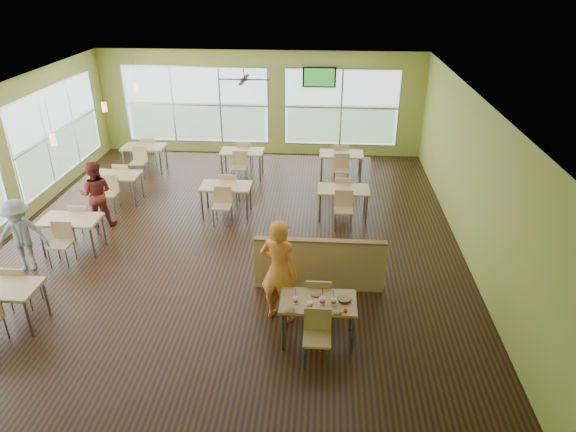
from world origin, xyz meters
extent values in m
plane|color=black|center=(0.00, 0.00, 0.00)|extent=(12.00, 12.00, 0.00)
plane|color=white|center=(0.00, 0.00, 3.20)|extent=(12.00, 12.00, 0.00)
cube|color=#A1A744|center=(0.00, 6.00, 1.60)|extent=(10.00, 0.04, 3.20)
cube|color=#A1A744|center=(0.00, -6.00, 1.60)|extent=(10.00, 0.04, 3.20)
cube|color=#A1A744|center=(5.00, 0.00, 1.60)|extent=(0.04, 12.00, 3.20)
cube|color=white|center=(-4.98, 3.00, 1.53)|extent=(0.02, 4.50, 2.35)
cube|color=white|center=(-2.00, 5.98, 1.53)|extent=(4.50, 0.02, 2.35)
cube|color=white|center=(2.50, 5.98, 1.53)|extent=(3.50, 0.02, 2.35)
cube|color=#B7BABC|center=(-4.97, 0.50, 0.35)|extent=(0.04, 9.40, 0.05)
cube|color=#B7BABC|center=(0.25, 5.97, 0.35)|extent=(8.00, 0.04, 0.05)
cube|color=tan|center=(2.00, -3.00, 0.73)|extent=(1.20, 0.70, 0.04)
cube|color=brown|center=(2.00, -3.00, 0.70)|extent=(1.22, 0.71, 0.01)
cylinder|color=slate|center=(1.46, -3.29, 0.35)|extent=(0.05, 0.05, 0.71)
cylinder|color=slate|center=(2.54, -3.29, 0.35)|extent=(0.05, 0.05, 0.71)
cylinder|color=slate|center=(1.46, -2.71, 0.35)|extent=(0.05, 0.05, 0.71)
cylinder|color=slate|center=(2.54, -2.71, 0.35)|extent=(0.05, 0.05, 0.71)
cube|color=tan|center=(2.00, -2.45, 0.45)|extent=(0.42, 0.42, 0.04)
cube|color=tan|center=(2.00, -2.26, 0.67)|extent=(0.42, 0.04, 0.40)
cube|color=tan|center=(2.00, -3.55, 0.45)|extent=(0.42, 0.42, 0.04)
cube|color=tan|center=(2.00, -3.74, 0.67)|extent=(0.42, 0.04, 0.40)
cube|color=tan|center=(2.00, -1.55, 0.50)|extent=(2.40, 0.12, 1.00)
cube|color=brown|center=(2.00, -1.55, 1.02)|extent=(2.40, 0.14, 0.04)
cube|color=tan|center=(-3.20, -3.00, 0.73)|extent=(1.20, 0.70, 0.04)
cube|color=brown|center=(-3.20, -3.00, 0.70)|extent=(1.22, 0.71, 0.01)
cylinder|color=slate|center=(-2.66, -3.29, 0.35)|extent=(0.05, 0.05, 0.71)
cylinder|color=slate|center=(-2.66, -2.71, 0.35)|extent=(0.05, 0.05, 0.71)
cube|color=tan|center=(-3.20, -2.45, 0.45)|extent=(0.42, 0.42, 0.04)
cube|color=tan|center=(-3.20, -2.26, 0.67)|extent=(0.42, 0.04, 0.40)
cube|color=tan|center=(-3.20, -0.50, 0.73)|extent=(1.20, 0.70, 0.04)
cube|color=brown|center=(-3.20, -0.50, 0.70)|extent=(1.22, 0.71, 0.01)
cylinder|color=slate|center=(-3.74, -0.79, 0.35)|extent=(0.05, 0.05, 0.71)
cylinder|color=slate|center=(-2.66, -0.79, 0.35)|extent=(0.05, 0.05, 0.71)
cylinder|color=slate|center=(-3.74, -0.21, 0.35)|extent=(0.05, 0.05, 0.71)
cylinder|color=slate|center=(-2.66, -0.21, 0.35)|extent=(0.05, 0.05, 0.71)
cube|color=tan|center=(-3.20, 0.05, 0.45)|extent=(0.42, 0.42, 0.04)
cube|color=tan|center=(-3.20, 0.24, 0.67)|extent=(0.42, 0.04, 0.40)
cube|color=tan|center=(-3.20, -1.05, 0.45)|extent=(0.42, 0.42, 0.04)
cube|color=tan|center=(-3.20, -1.24, 0.67)|extent=(0.42, 0.04, 0.40)
cube|color=tan|center=(-3.20, 2.00, 0.73)|extent=(1.20, 0.70, 0.04)
cube|color=brown|center=(-3.20, 2.00, 0.70)|extent=(1.22, 0.71, 0.01)
cylinder|color=slate|center=(-3.74, 1.71, 0.35)|extent=(0.05, 0.05, 0.71)
cylinder|color=slate|center=(-2.66, 1.71, 0.35)|extent=(0.05, 0.05, 0.71)
cylinder|color=slate|center=(-3.74, 2.29, 0.35)|extent=(0.05, 0.05, 0.71)
cylinder|color=slate|center=(-2.66, 2.29, 0.35)|extent=(0.05, 0.05, 0.71)
cube|color=tan|center=(-3.20, 2.55, 0.45)|extent=(0.42, 0.42, 0.04)
cube|color=tan|center=(-3.20, 2.74, 0.67)|extent=(0.42, 0.04, 0.40)
cube|color=tan|center=(-3.20, 1.45, 0.45)|extent=(0.42, 0.42, 0.04)
cube|color=tan|center=(-3.20, 1.26, 0.67)|extent=(0.42, 0.04, 0.40)
cube|color=tan|center=(-3.20, 4.20, 0.73)|extent=(1.20, 0.70, 0.04)
cube|color=brown|center=(-3.20, 4.20, 0.70)|extent=(1.22, 0.71, 0.01)
cylinder|color=slate|center=(-3.74, 3.91, 0.35)|extent=(0.05, 0.05, 0.71)
cylinder|color=slate|center=(-2.66, 3.91, 0.35)|extent=(0.05, 0.05, 0.71)
cylinder|color=slate|center=(-3.74, 4.49, 0.35)|extent=(0.05, 0.05, 0.71)
cylinder|color=slate|center=(-2.66, 4.49, 0.35)|extent=(0.05, 0.05, 0.71)
cube|color=tan|center=(-3.20, 4.75, 0.45)|extent=(0.42, 0.42, 0.04)
cube|color=tan|center=(-3.20, 4.94, 0.67)|extent=(0.42, 0.04, 0.40)
cube|color=tan|center=(-3.20, 3.65, 0.45)|extent=(0.42, 0.42, 0.04)
cube|color=tan|center=(-3.20, 3.46, 0.67)|extent=(0.42, 0.04, 0.40)
cube|color=tan|center=(-0.30, 1.50, 0.73)|extent=(1.20, 0.70, 0.04)
cube|color=brown|center=(-0.30, 1.50, 0.70)|extent=(1.22, 0.71, 0.01)
cylinder|color=slate|center=(-0.84, 1.21, 0.35)|extent=(0.05, 0.05, 0.71)
cylinder|color=slate|center=(0.24, 1.21, 0.35)|extent=(0.05, 0.05, 0.71)
cylinder|color=slate|center=(-0.84, 1.79, 0.35)|extent=(0.05, 0.05, 0.71)
cylinder|color=slate|center=(0.24, 1.79, 0.35)|extent=(0.05, 0.05, 0.71)
cube|color=tan|center=(-0.30, 2.05, 0.45)|extent=(0.42, 0.42, 0.04)
cube|color=tan|center=(-0.30, 2.24, 0.67)|extent=(0.42, 0.04, 0.40)
cube|color=tan|center=(-0.30, 0.95, 0.45)|extent=(0.42, 0.42, 0.04)
cube|color=tan|center=(-0.30, 0.76, 0.67)|extent=(0.42, 0.04, 0.40)
cube|color=tan|center=(-0.30, 4.00, 0.73)|extent=(1.20, 0.70, 0.04)
cube|color=brown|center=(-0.30, 4.00, 0.70)|extent=(1.22, 0.71, 0.01)
cylinder|color=slate|center=(-0.84, 3.71, 0.35)|extent=(0.05, 0.05, 0.71)
cylinder|color=slate|center=(0.24, 3.71, 0.35)|extent=(0.05, 0.05, 0.71)
cylinder|color=slate|center=(-0.84, 4.29, 0.35)|extent=(0.05, 0.05, 0.71)
cylinder|color=slate|center=(0.24, 4.29, 0.35)|extent=(0.05, 0.05, 0.71)
cube|color=tan|center=(-0.30, 4.55, 0.45)|extent=(0.42, 0.42, 0.04)
cube|color=tan|center=(-0.30, 4.74, 0.67)|extent=(0.42, 0.04, 0.40)
cube|color=tan|center=(-0.30, 3.45, 0.45)|extent=(0.42, 0.42, 0.04)
cube|color=tan|center=(-0.30, 3.26, 0.67)|extent=(0.42, 0.04, 0.40)
cube|color=tan|center=(2.50, 1.50, 0.73)|extent=(1.20, 0.70, 0.04)
cube|color=brown|center=(2.50, 1.50, 0.70)|extent=(1.22, 0.71, 0.01)
cylinder|color=slate|center=(1.96, 1.21, 0.35)|extent=(0.05, 0.05, 0.71)
cylinder|color=slate|center=(3.04, 1.21, 0.35)|extent=(0.05, 0.05, 0.71)
cylinder|color=slate|center=(1.96, 1.79, 0.35)|extent=(0.05, 0.05, 0.71)
cylinder|color=slate|center=(3.04, 1.79, 0.35)|extent=(0.05, 0.05, 0.71)
cube|color=tan|center=(2.50, 2.05, 0.45)|extent=(0.42, 0.42, 0.04)
cube|color=tan|center=(2.50, 2.24, 0.67)|extent=(0.42, 0.04, 0.40)
cube|color=tan|center=(2.50, 0.95, 0.45)|extent=(0.42, 0.42, 0.04)
cube|color=tan|center=(2.50, 0.76, 0.67)|extent=(0.42, 0.04, 0.40)
cube|color=tan|center=(2.50, 4.00, 0.73)|extent=(1.20, 0.70, 0.04)
cube|color=brown|center=(2.50, 4.00, 0.70)|extent=(1.22, 0.71, 0.01)
cylinder|color=slate|center=(1.96, 3.71, 0.35)|extent=(0.05, 0.05, 0.71)
cylinder|color=slate|center=(3.04, 3.71, 0.35)|extent=(0.05, 0.05, 0.71)
cylinder|color=slate|center=(1.96, 4.29, 0.35)|extent=(0.05, 0.05, 0.71)
cylinder|color=slate|center=(3.04, 4.29, 0.35)|extent=(0.05, 0.05, 0.71)
cube|color=tan|center=(2.50, 4.55, 0.45)|extent=(0.42, 0.42, 0.04)
cube|color=tan|center=(2.50, 4.74, 0.67)|extent=(0.42, 0.04, 0.40)
cube|color=tan|center=(2.50, 3.45, 0.45)|extent=(0.42, 0.42, 0.04)
cube|color=tan|center=(2.50, 3.26, 0.67)|extent=(0.42, 0.04, 0.40)
cylinder|color=#2D2119|center=(-3.20, -0.50, 2.85)|extent=(0.01, 0.01, 0.70)
cylinder|color=#FA9D49|center=(-3.20, -0.50, 2.45)|extent=(0.11, 0.11, 0.22)
cylinder|color=#2D2119|center=(-3.20, 2.00, 2.85)|extent=(0.01, 0.01, 0.70)
cylinder|color=#FA9D49|center=(-3.20, 2.00, 2.45)|extent=(0.11, 0.11, 0.22)
cylinder|color=#2D2119|center=(-3.20, 4.20, 2.85)|extent=(0.01, 0.01, 0.70)
cylinder|color=#FA9D49|center=(-3.20, 4.20, 2.45)|extent=(0.11, 0.11, 0.22)
cylinder|color=#2D2119|center=(0.00, 3.00, 3.08)|extent=(0.03, 0.03, 0.24)
cylinder|color=#2D2119|center=(0.00, 3.00, 2.94)|extent=(0.16, 0.16, 0.06)
cube|color=#2D2119|center=(0.35, 3.00, 2.94)|extent=(0.55, 0.10, 0.01)
cube|color=#2D2119|center=(0.00, 3.35, 2.94)|extent=(0.10, 0.55, 0.01)
cube|color=#2D2119|center=(-0.35, 3.00, 2.94)|extent=(0.55, 0.10, 0.01)
cube|color=#2D2119|center=(0.00, 2.65, 2.94)|extent=(0.10, 0.55, 0.01)
cube|color=black|center=(1.80, 5.90, 2.45)|extent=(1.00, 0.06, 0.60)
cube|color=#208321|center=(1.80, 5.87, 2.45)|extent=(0.90, 0.01, 0.52)
imported|color=#F9511B|center=(1.35, -2.49, 0.94)|extent=(0.80, 0.65, 1.89)
imported|color=maroon|center=(-3.16, 0.72, 0.78)|extent=(0.86, 0.73, 1.56)
imported|color=slate|center=(-3.81, -1.30, 0.76)|extent=(1.10, 0.82, 1.52)
cone|color=white|center=(1.64, -3.10, 0.81)|extent=(0.08, 0.08, 0.11)
cylinder|color=red|center=(1.64, -3.10, 0.81)|extent=(0.08, 0.08, 0.03)
cylinder|color=white|center=(1.64, -3.10, 0.87)|extent=(0.09, 0.09, 0.01)
cylinder|color=blue|center=(1.64, -3.10, 0.96)|extent=(0.02, 0.05, 0.20)
cone|color=white|center=(1.87, -3.23, 0.81)|extent=(0.09, 0.09, 0.13)
cylinder|color=red|center=(1.87, -3.23, 0.82)|extent=(0.09, 0.09, 0.04)
cylinder|color=white|center=(1.87, -3.23, 0.88)|extent=(0.10, 0.10, 0.01)
cylinder|color=yellow|center=(1.87, -3.23, 0.99)|extent=(0.02, 0.06, 0.23)
cone|color=white|center=(2.07, -3.10, 0.81)|extent=(0.10, 0.10, 0.13)
cylinder|color=red|center=(2.07, -3.10, 0.82)|extent=(0.09, 0.09, 0.04)
cylinder|color=white|center=(2.07, -3.10, 0.89)|extent=(0.10, 0.10, 0.01)
cylinder|color=red|center=(2.07, -3.10, 1.00)|extent=(0.03, 0.06, 0.23)
cone|color=white|center=(2.24, -3.09, 0.81)|extent=(0.08, 0.08, 0.11)
cylinder|color=red|center=(2.24, -3.09, 0.81)|extent=(0.08, 0.08, 0.03)
cylinder|color=white|center=(2.24, -3.09, 0.87)|extent=(0.09, 0.09, 0.01)
cylinder|color=red|center=(2.24, -3.09, 0.97)|extent=(0.03, 0.05, 0.20)
cylinder|color=black|center=(2.41, -2.97, 0.76)|extent=(0.18, 0.18, 0.01)
torus|color=black|center=(2.41, -2.97, 0.79)|extent=(0.22, 0.22, 0.02)
cone|color=#AC8153|center=(2.41, -2.97, 0.78)|extent=(0.22, 0.22, 0.05)
cylinder|color=#B10C1D|center=(2.42, -3.25, 0.76)|extent=(0.07, 0.07, 0.03)
ellipsoid|color=#AC8153|center=(1.57, -3.30, 0.77)|extent=(0.21, 0.20, 0.04)
ellipsoid|color=#AC8153|center=(1.96, -2.84, 0.77)|extent=(0.22, 0.21, 0.05)
ellipsoid|color=#AC8153|center=(2.29, -3.29, 0.77)|extent=(0.18, 0.17, 0.04)
camera|label=1|loc=(2.01, -9.64, 5.51)|focal=32.00mm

